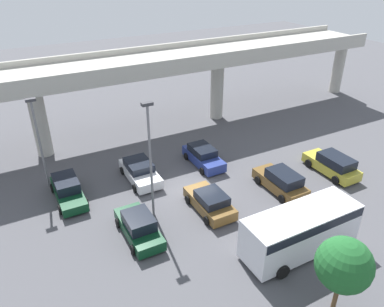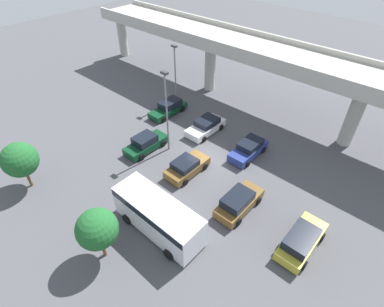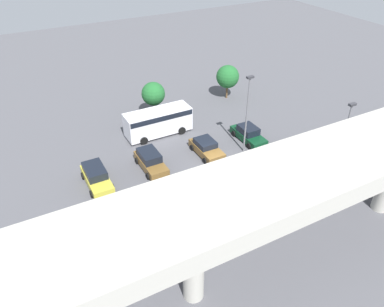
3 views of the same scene
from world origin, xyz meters
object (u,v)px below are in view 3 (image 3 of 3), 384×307
object	(u,v)px
parked_car_1	(248,134)
lamp_post_near_aisle	(247,110)
traffic_cone	(240,131)
lamp_post_mid_lot	(345,133)
shuttle_bus	(158,120)
tree_front_left	(228,77)
parked_car_3	(206,148)
parked_car_5	(151,161)
parked_car_0	(311,155)
parked_car_4	(212,188)
tree_front_centre	(153,94)
parked_car_2	(266,172)
parked_car_6	(96,177)

from	to	relation	value
parked_car_1	lamp_post_near_aisle	xyz separation A→B (m)	(1.66, 1.57, 4.08)
traffic_cone	lamp_post_mid_lot	bearing A→B (deg)	112.24
parked_car_1	lamp_post_near_aisle	bearing A→B (deg)	-46.59
shuttle_bus	tree_front_left	distance (m)	12.54
parked_car_3	parked_car_5	size ratio (longest dim) A/B	0.95
parked_car_0	parked_car_5	size ratio (longest dim) A/B	1.06
tree_front_left	traffic_cone	size ratio (longest dim) A/B	6.34
parked_car_4	traffic_cone	xyz separation A→B (m)	(-8.13, -7.58, -0.41)
shuttle_bus	tree_front_centre	bearing A→B (deg)	-107.17
parked_car_4	tree_front_centre	distance (m)	16.13
parked_car_5	traffic_cone	world-z (taller)	parked_car_5
parked_car_0	parked_car_3	world-z (taller)	parked_car_0
parked_car_0	lamp_post_near_aisle	xyz separation A→B (m)	(4.76, -4.74, 4.08)
parked_car_2	parked_car_3	bearing A→B (deg)	24.71
lamp_post_mid_lot	traffic_cone	distance (m)	11.67
parked_car_1	tree_front_centre	distance (m)	12.17
parked_car_2	parked_car_6	bearing A→B (deg)	65.09
parked_car_6	parked_car_3	bearing A→B (deg)	87.84
parked_car_2	lamp_post_mid_lot	distance (m)	7.90
parked_car_1	parked_car_5	world-z (taller)	parked_car_5
parked_car_1	parked_car_6	bearing A→B (deg)	-90.83
lamp_post_mid_lot	parked_car_2	bearing A→B (deg)	-19.10
parked_car_1	parked_car_5	distance (m)	11.34
parked_car_0	lamp_post_near_aisle	bearing A→B (deg)	45.14
parked_car_4	parked_car_3	bearing A→B (deg)	-25.50
lamp_post_near_aisle	lamp_post_mid_lot	world-z (taller)	lamp_post_near_aisle
parked_car_6	tree_front_centre	bearing A→B (deg)	134.18
shuttle_bus	tree_front_left	world-z (taller)	tree_front_left
parked_car_1	parked_car_3	xyz separation A→B (m)	(5.35, 0.19, -0.04)
parked_car_2	parked_car_5	size ratio (longest dim) A/B	1.02
parked_car_0	parked_car_4	size ratio (longest dim) A/B	1.06
tree_front_centre	parked_car_0	bearing A→B (deg)	121.43
parked_car_4	lamp_post_mid_lot	size ratio (longest dim) A/B	0.63
parked_car_6	traffic_cone	xyz separation A→B (m)	(-16.66, -1.28, -0.48)
parked_car_4	shuttle_bus	distance (m)	11.90
parked_car_2	traffic_cone	xyz separation A→B (m)	(-2.51, -7.85, -0.38)
lamp_post_mid_lot	parked_car_6	bearing A→B (deg)	-23.10
shuttle_bus	tree_front_centre	distance (m)	4.43
lamp_post_near_aisle	lamp_post_mid_lot	bearing A→B (deg)	129.34
lamp_post_near_aisle	shuttle_bus	bearing A→B (deg)	-49.17
parked_car_1	parked_car_4	world-z (taller)	parked_car_1
parked_car_1	shuttle_bus	xyz separation A→B (m)	(8.03, -5.81, 0.95)
lamp_post_near_aisle	tree_front_centre	world-z (taller)	lamp_post_near_aisle
parked_car_6	lamp_post_mid_lot	distance (m)	22.89
parked_car_4	lamp_post_near_aisle	size ratio (longest dim) A/B	0.55
parked_car_4	parked_car_6	xyz separation A→B (m)	(8.52, -6.29, 0.07)
parked_car_4	lamp_post_mid_lot	world-z (taller)	lamp_post_mid_lot
parked_car_3	lamp_post_near_aisle	world-z (taller)	lamp_post_near_aisle
lamp_post_near_aisle	parked_car_0	bearing A→B (deg)	135.14
parked_car_4	tree_front_left	bearing A→B (deg)	-36.26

